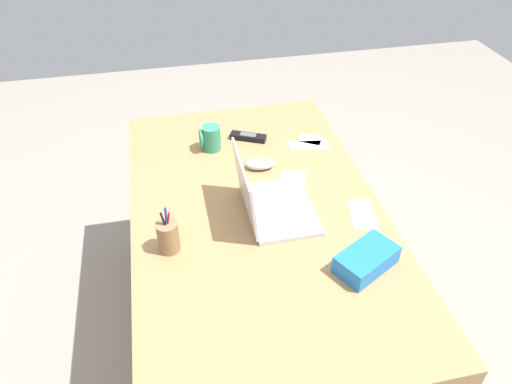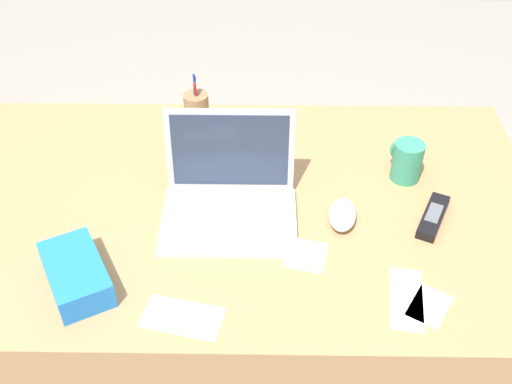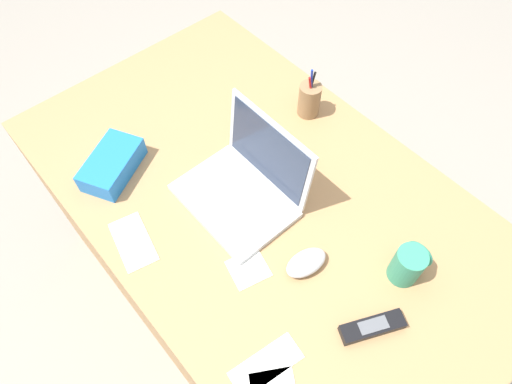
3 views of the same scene
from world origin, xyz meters
TOP-DOWN VIEW (x-y plane):
  - ground_plane at (0.00, 0.00)m, footprint 6.00×6.00m
  - desk at (0.00, 0.00)m, footprint 1.49×0.89m
  - laptop at (-0.03, -0.04)m, footprint 0.32×0.26m
  - computer_mouse at (0.24, -0.06)m, footprint 0.08×0.12m
  - coffee_mug_white at (0.42, 0.11)m, footprint 0.08×0.09m
  - cordless_phone at (0.46, -0.06)m, footprint 0.11×0.16m
  - pen_holder at (-0.14, 0.32)m, footprint 0.07×0.07m
  - snack_bag at (-0.34, -0.27)m, footprint 0.19×0.23m
  - paper_note_near_laptop at (-0.11, -0.36)m, footprint 0.18×0.12m
  - paper_note_left at (0.36, -0.30)m, footprint 0.09×0.18m
  - paper_note_right at (0.40, -0.32)m, footprint 0.11×0.12m
  - paper_note_front at (0.15, -0.18)m, footprint 0.11×0.11m

SIDE VIEW (x-z plane):
  - ground_plane at x=0.00m, z-range 0.00..0.00m
  - desk at x=0.00m, z-range 0.00..0.76m
  - paper_note_near_laptop at x=-0.11m, z-range 0.76..0.76m
  - paper_note_left at x=0.36m, z-range 0.76..0.76m
  - paper_note_right at x=0.40m, z-range 0.76..0.76m
  - paper_note_front at x=0.15m, z-range 0.76..0.76m
  - cordless_phone at x=0.46m, z-range 0.76..0.78m
  - computer_mouse at x=0.24m, z-range 0.76..0.80m
  - snack_bag at x=-0.34m, z-range 0.76..0.82m
  - laptop at x=-0.03m, z-range 0.69..0.92m
  - coffee_mug_white at x=0.42m, z-range 0.76..0.87m
  - pen_holder at x=-0.14m, z-range 0.73..0.90m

